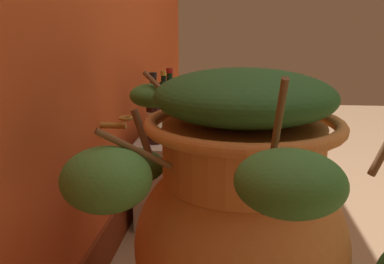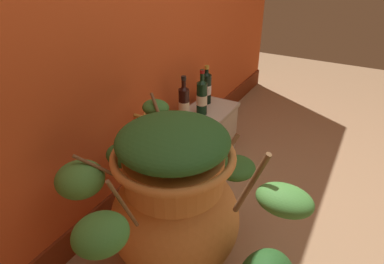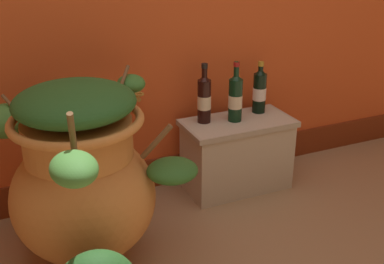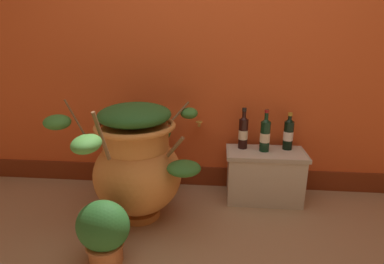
% 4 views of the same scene
% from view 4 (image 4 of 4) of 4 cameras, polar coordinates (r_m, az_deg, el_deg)
% --- Properties ---
extents(back_wall, '(4.40, 0.33, 2.60)m').
position_cam_4_polar(back_wall, '(2.53, 4.70, 18.17)').
color(back_wall, '#D15123').
rests_on(back_wall, ground_plane).
extents(terracotta_urn, '(1.06, 1.07, 0.89)m').
position_cam_4_polar(terracotta_urn, '(2.15, -10.38, -5.31)').
color(terracotta_urn, '#CC7F3D').
rests_on(terracotta_urn, ground_plane).
extents(stone_ledge, '(0.61, 0.32, 0.41)m').
position_cam_4_polar(stone_ledge, '(2.48, 13.53, -7.73)').
color(stone_ledge, beige).
rests_on(stone_ledge, ground_plane).
extents(wine_bottle_left, '(0.07, 0.07, 0.33)m').
position_cam_4_polar(wine_bottle_left, '(2.40, 9.69, 0.15)').
color(wine_bottle_left, black).
rests_on(wine_bottle_left, stone_ledge).
extents(wine_bottle_middle, '(0.08, 0.08, 0.30)m').
position_cam_4_polar(wine_bottle_middle, '(2.47, 17.80, -0.17)').
color(wine_bottle_middle, black).
rests_on(wine_bottle_middle, stone_ledge).
extents(wine_bottle_right, '(0.08, 0.08, 0.33)m').
position_cam_4_polar(wine_bottle_right, '(2.37, 13.68, -0.33)').
color(wine_bottle_right, black).
rests_on(wine_bottle_right, stone_ledge).
extents(potted_shrub, '(0.31, 0.25, 0.39)m').
position_cam_4_polar(potted_shrub, '(1.87, -16.39, -17.53)').
color(potted_shrub, '#B26638').
rests_on(potted_shrub, ground_plane).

